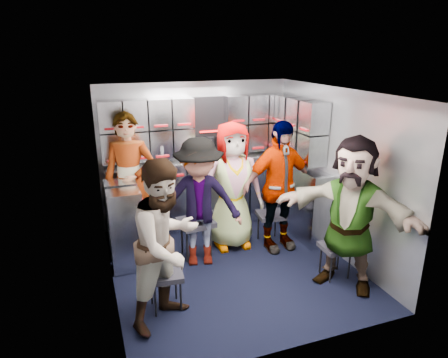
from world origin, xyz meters
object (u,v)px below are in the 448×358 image
object	(u,v)px
attendant_arc_a	(167,244)
jump_seat_mid_left	(196,224)
attendant_standing	(130,183)
jump_seat_near_right	(336,249)
jump_seat_near_left	(165,276)
attendant_arc_d	(278,187)
jump_seat_center	(227,215)
attendant_arc_e	(350,214)
attendant_arc_b	(199,203)
jump_seat_mid_right	(271,216)
attendant_arc_c	(232,186)

from	to	relation	value
attendant_arc_a	jump_seat_mid_left	bearing A→B (deg)	28.40
attendant_standing	jump_seat_near_right	bearing A→B (deg)	-18.81
jump_seat_near_right	attendant_standing	distance (m)	2.66
jump_seat_near_left	attendant_arc_d	size ratio (longest dim) A/B	0.24
jump_seat_near_left	attendant_standing	xyz separation A→B (m)	(-0.13, 1.46, 0.54)
jump_seat_center	attendant_arc_e	distance (m)	1.79
jump_seat_near_left	attendant_arc_a	size ratio (longest dim) A/B	0.25
attendant_arc_a	attendant_arc_e	distance (m)	1.98
attendant_arc_b	attendant_arc_e	distance (m)	1.72
jump_seat_center	attendant_arc_d	distance (m)	0.85
jump_seat_near_right	attendant_arc_d	distance (m)	1.06
jump_seat_mid_left	jump_seat_near_right	distance (m)	1.72
jump_seat_mid_left	jump_seat_center	size ratio (longest dim) A/B	1.15
jump_seat_center	attendant_arc_b	xyz separation A→B (m)	(-0.53, -0.49, 0.43)
attendant_standing	attendant_arc_b	world-z (taller)	attendant_standing
attendant_arc_d	attendant_standing	bearing A→B (deg)	155.81
jump_seat_mid_left	attendant_standing	world-z (taller)	attendant_standing
jump_seat_near_left	attendant_arc_a	world-z (taller)	attendant_arc_a
jump_seat_mid_right	jump_seat_near_right	size ratio (longest dim) A/B	1.05
attendant_arc_d	attendant_arc_e	distance (m)	1.10
jump_seat_center	jump_seat_near_right	distance (m)	1.57
jump_seat_mid_left	attendant_standing	distance (m)	1.00
jump_seat_near_left	jump_seat_center	bearing A→B (deg)	48.03
attendant_arc_d	attendant_arc_e	size ratio (longest dim) A/B	1.00
jump_seat_mid_left	jump_seat_center	distance (m)	0.62
attendant_arc_a	attendant_arc_c	xyz separation A→B (m)	(1.12, 1.25, 0.02)
attendant_arc_c	attendant_arc_e	xyz separation A→B (m)	(0.85, -1.32, 0.02)
jump_seat_mid_right	jump_seat_near_right	distance (m)	1.10
jump_seat_center	attendant_standing	xyz separation A→B (m)	(-1.25, 0.21, 0.54)
attendant_arc_b	attendant_arc_c	xyz separation A→B (m)	(0.53, 0.31, 0.05)
jump_seat_near_left	attendant_standing	bearing A→B (deg)	94.94
attendant_arc_e	jump_seat_mid_right	bearing A→B (deg)	156.80
jump_seat_mid_left	attendant_arc_b	xyz separation A→B (m)	(0.00, -0.18, 0.36)
jump_seat_center	attendant_arc_a	xyz separation A→B (m)	(-1.12, -1.43, 0.46)
jump_seat_center	attendant_arc_b	size ratio (longest dim) A/B	0.27
jump_seat_near_left	attendant_arc_c	xyz separation A→B (m)	(1.12, 1.07, 0.48)
jump_seat_near_left	jump_seat_near_right	bearing A→B (deg)	-2.03
jump_seat_mid_right	attendant_arc_a	bearing A→B (deg)	-144.93
jump_seat_mid_left	attendant_arc_a	distance (m)	1.33
jump_seat_near_right	attendant_arc_c	size ratio (longest dim) A/B	0.24
jump_seat_near_right	attendant_arc_d	xyz separation A→B (m)	(-0.32, 0.87, 0.50)
attendant_arc_b	attendant_arc_c	bearing A→B (deg)	42.88
jump_seat_near_left	jump_seat_center	distance (m)	1.68
jump_seat_mid_right	jump_seat_near_right	world-z (taller)	jump_seat_mid_right
attendant_arc_b	attendant_arc_e	xyz separation A→B (m)	(1.38, -1.01, 0.06)
jump_seat_mid_left	attendant_arc_a	xyz separation A→B (m)	(-0.59, -1.12, 0.38)
attendant_arc_b	attendant_arc_d	bearing A→B (deg)	15.15
jump_seat_mid_left	attendant_arc_b	bearing A→B (deg)	-90.00
jump_seat_mid_right	attendant_standing	size ratio (longest dim) A/B	0.23
attendant_arc_d	attendant_arc_e	xyz separation A→B (m)	(0.32, -1.05, 0.00)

